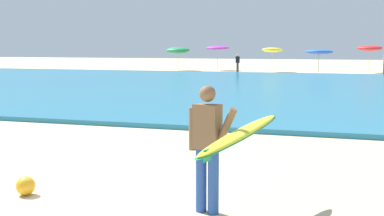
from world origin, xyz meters
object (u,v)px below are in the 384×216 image
at_px(beach_umbrella_2, 272,50).
at_px(beach_umbrella_4, 370,48).
at_px(beachgoer_near_row_left, 238,63).
at_px(beach_umbrella_3, 319,52).
at_px(beach_umbrella_0, 178,50).
at_px(beach_umbrella_1, 218,48).
at_px(surfer_with_board, 221,140).
at_px(beach_ball, 26,186).

xyz_separation_m(beach_umbrella_2, beach_umbrella_4, (8.02, 1.11, 0.16)).
bearing_deg(beachgoer_near_row_left, beach_umbrella_3, 8.00).
xyz_separation_m(beach_umbrella_0, beach_umbrella_1, (3.40, 1.39, 0.21)).
bearing_deg(beach_umbrella_4, beach_umbrella_2, -172.15).
xyz_separation_m(beach_umbrella_4, beachgoer_near_row_left, (-10.57, -3.39, -1.22)).
bearing_deg(beach_umbrella_0, surfer_with_board, -70.17).
bearing_deg(beach_umbrella_3, beach_umbrella_2, 161.34).
distance_m(beach_umbrella_0, beach_ball, 39.36).
bearing_deg(beach_umbrella_0, beach_umbrella_2, 0.21).
xyz_separation_m(beach_umbrella_2, beach_ball, (1.98, -37.89, -1.76)).
height_order(beach_umbrella_0, beach_umbrella_3, beach_umbrella_0).
height_order(beach_umbrella_0, beach_umbrella_1, beach_umbrella_1).
height_order(beach_umbrella_4, beach_ball, beach_umbrella_4).
xyz_separation_m(surfer_with_board, beach_umbrella_3, (-0.98, 36.53, 0.75)).
bearing_deg(beach_umbrella_1, beach_ball, -79.58).
bearing_deg(beach_umbrella_2, beach_umbrella_1, 165.43).
relative_size(beach_umbrella_1, beach_umbrella_4, 0.98).
height_order(beach_umbrella_3, beach_ball, beach_umbrella_3).
xyz_separation_m(beach_umbrella_1, beach_umbrella_3, (9.28, -2.72, -0.30)).
bearing_deg(beach_ball, surfer_with_board, 0.09).
relative_size(beach_umbrella_3, beach_umbrella_4, 0.98).
bearing_deg(beachgoer_near_row_left, beach_umbrella_4, 17.80).
height_order(beach_umbrella_0, beach_umbrella_4, beach_umbrella_4).
xyz_separation_m(beach_umbrella_1, beach_umbrella_4, (13.26, -0.26, 0.00)).
xyz_separation_m(beach_umbrella_1, beach_ball, (7.22, -39.26, -1.92)).
xyz_separation_m(beach_umbrella_0, beach_umbrella_3, (12.68, -1.33, -0.09)).
relative_size(beach_umbrella_2, beach_ball, 7.43).
bearing_deg(beach_umbrella_0, beach_umbrella_1, 22.30).
relative_size(beach_umbrella_2, beachgoer_near_row_left, 1.37).
xyz_separation_m(beach_umbrella_1, beachgoer_near_row_left, (2.69, -3.65, -1.22)).
bearing_deg(beach_umbrella_2, beach_ball, -87.01).
bearing_deg(beachgoer_near_row_left, beach_umbrella_1, 126.42).
relative_size(beach_umbrella_0, beachgoer_near_row_left, 1.39).
height_order(beach_umbrella_1, beach_ball, beach_umbrella_1).
bearing_deg(beach_umbrella_1, beach_umbrella_3, -16.37).
relative_size(beach_umbrella_0, beach_ball, 7.55).
distance_m(beach_umbrella_3, beach_ball, 36.63).
relative_size(beach_umbrella_3, beach_ball, 7.85).
height_order(beach_umbrella_0, beach_umbrella_2, beach_umbrella_0).
distance_m(beach_umbrella_2, beach_umbrella_3, 4.26).
distance_m(beach_umbrella_0, beach_umbrella_1, 3.68).
bearing_deg(beach_umbrella_2, beach_umbrella_3, -18.66).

